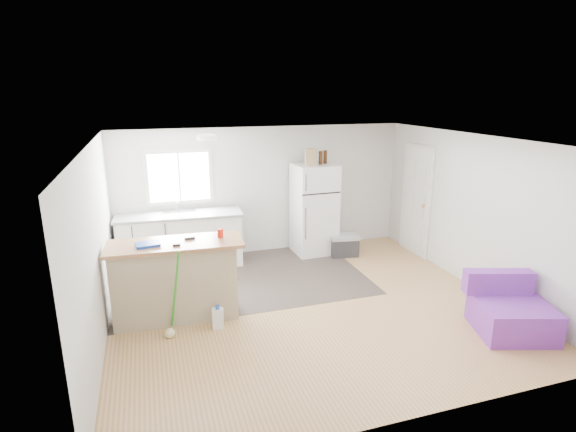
{
  "coord_description": "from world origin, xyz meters",
  "views": [
    {
      "loc": [
        -2.09,
        -5.59,
        3.04
      ],
      "look_at": [
        -0.09,
        0.7,
        1.19
      ],
      "focal_mm": 28.0,
      "sensor_mm": 36.0,
      "label": 1
    }
  ],
  "objects_px": {
    "blue_tray": "(148,244)",
    "bottle_right": "(325,157)",
    "cleaner_jug": "(218,318)",
    "mop": "(172,319)",
    "cardboard_box": "(311,157)",
    "red_cup": "(220,233)",
    "cooler": "(344,245)",
    "peninsula": "(175,280)",
    "purple_seat": "(510,312)",
    "bottle_left": "(321,158)",
    "refrigerator": "(314,209)",
    "kitchen_cabinets": "(181,239)"
  },
  "relations": [
    {
      "from": "kitchen_cabinets",
      "to": "cooler",
      "type": "relative_size",
      "value": 3.8
    },
    {
      "from": "refrigerator",
      "to": "cooler",
      "type": "height_order",
      "value": "refrigerator"
    },
    {
      "from": "cleaner_jug",
      "to": "bottle_right",
      "type": "bearing_deg",
      "value": 53.46
    },
    {
      "from": "cardboard_box",
      "to": "bottle_left",
      "type": "height_order",
      "value": "cardboard_box"
    },
    {
      "from": "peninsula",
      "to": "bottle_left",
      "type": "distance_m",
      "value": 3.59
    },
    {
      "from": "cooler",
      "to": "bottle_left",
      "type": "relative_size",
      "value": 2.32
    },
    {
      "from": "cooler",
      "to": "red_cup",
      "type": "relative_size",
      "value": 4.83
    },
    {
      "from": "purple_seat",
      "to": "red_cup",
      "type": "distance_m",
      "value": 3.96
    },
    {
      "from": "refrigerator",
      "to": "bottle_right",
      "type": "relative_size",
      "value": 6.87
    },
    {
      "from": "peninsula",
      "to": "blue_tray",
      "type": "distance_m",
      "value": 0.64
    },
    {
      "from": "refrigerator",
      "to": "bottle_left",
      "type": "distance_m",
      "value": 0.99
    },
    {
      "from": "mop",
      "to": "bottle_right",
      "type": "height_order",
      "value": "bottle_right"
    },
    {
      "from": "cleaner_jug",
      "to": "cooler",
      "type": "bearing_deg",
      "value": 45.65
    },
    {
      "from": "cooler",
      "to": "bottle_left",
      "type": "distance_m",
      "value": 1.71
    },
    {
      "from": "red_cup",
      "to": "refrigerator",
      "type": "bearing_deg",
      "value": 41.6
    },
    {
      "from": "kitchen_cabinets",
      "to": "refrigerator",
      "type": "bearing_deg",
      "value": 2.64
    },
    {
      "from": "kitchen_cabinets",
      "to": "refrigerator",
      "type": "height_order",
      "value": "refrigerator"
    },
    {
      "from": "blue_tray",
      "to": "bottle_right",
      "type": "distance_m",
      "value": 3.85
    },
    {
      "from": "peninsula",
      "to": "cleaner_jug",
      "type": "xyz_separation_m",
      "value": [
        0.49,
        -0.47,
        -0.41
      ]
    },
    {
      "from": "blue_tray",
      "to": "peninsula",
      "type": "bearing_deg",
      "value": 6.29
    },
    {
      "from": "mop",
      "to": "bottle_left",
      "type": "height_order",
      "value": "bottle_left"
    },
    {
      "from": "kitchen_cabinets",
      "to": "red_cup",
      "type": "xyz_separation_m",
      "value": [
        0.42,
        -1.89,
        0.66
      ]
    },
    {
      "from": "kitchen_cabinets",
      "to": "purple_seat",
      "type": "xyz_separation_m",
      "value": [
        3.87,
        -3.61,
        -0.22
      ]
    },
    {
      "from": "purple_seat",
      "to": "cardboard_box",
      "type": "bearing_deg",
      "value": 130.42
    },
    {
      "from": "kitchen_cabinets",
      "to": "bottle_right",
      "type": "distance_m",
      "value": 3.03
    },
    {
      "from": "cooler",
      "to": "purple_seat",
      "type": "height_order",
      "value": "purple_seat"
    },
    {
      "from": "cardboard_box",
      "to": "bottle_left",
      "type": "distance_m",
      "value": 0.2
    },
    {
      "from": "peninsula",
      "to": "cleaner_jug",
      "type": "relative_size",
      "value": 5.52
    },
    {
      "from": "blue_tray",
      "to": "mop",
      "type": "bearing_deg",
      "value": -64.29
    },
    {
      "from": "cooler",
      "to": "purple_seat",
      "type": "relative_size",
      "value": 0.53
    },
    {
      "from": "red_cup",
      "to": "bottle_right",
      "type": "xyz_separation_m",
      "value": [
        2.29,
        1.86,
        0.69
      ]
    },
    {
      "from": "mop",
      "to": "cleaner_jug",
      "type": "bearing_deg",
      "value": -30.94
    },
    {
      "from": "bottle_right",
      "to": "cardboard_box",
      "type": "bearing_deg",
      "value": -165.91
    },
    {
      "from": "refrigerator",
      "to": "purple_seat",
      "type": "bearing_deg",
      "value": -71.49
    },
    {
      "from": "cardboard_box",
      "to": "red_cup",
      "type": "bearing_deg",
      "value": -137.94
    },
    {
      "from": "peninsula",
      "to": "mop",
      "type": "distance_m",
      "value": 0.59
    },
    {
      "from": "cardboard_box",
      "to": "bottle_right",
      "type": "bearing_deg",
      "value": 14.09
    },
    {
      "from": "mop",
      "to": "purple_seat",
      "type": "bearing_deg",
      "value": -47.54
    },
    {
      "from": "red_cup",
      "to": "bottle_right",
      "type": "height_order",
      "value": "bottle_right"
    },
    {
      "from": "cleaner_jug",
      "to": "mop",
      "type": "height_order",
      "value": "mop"
    },
    {
      "from": "cleaner_jug",
      "to": "bottle_left",
      "type": "xyz_separation_m",
      "value": [
        2.33,
        2.29,
        1.7
      ]
    },
    {
      "from": "refrigerator",
      "to": "purple_seat",
      "type": "xyz_separation_m",
      "value": [
        1.37,
        -3.57,
        -0.59
      ]
    },
    {
      "from": "cooler",
      "to": "cardboard_box",
      "type": "bearing_deg",
      "value": 162.41
    },
    {
      "from": "cleaner_jug",
      "to": "red_cup",
      "type": "height_order",
      "value": "red_cup"
    },
    {
      "from": "refrigerator",
      "to": "purple_seat",
      "type": "height_order",
      "value": "refrigerator"
    },
    {
      "from": "red_cup",
      "to": "purple_seat",
      "type": "bearing_deg",
      "value": -26.49
    },
    {
      "from": "blue_tray",
      "to": "cooler",
      "type": "bearing_deg",
      "value": 23.8
    },
    {
      "from": "cooler",
      "to": "refrigerator",
      "type": "bearing_deg",
      "value": 151.87
    },
    {
      "from": "kitchen_cabinets",
      "to": "cleaner_jug",
      "type": "relative_size",
      "value": 6.72
    },
    {
      "from": "cleaner_jug",
      "to": "kitchen_cabinets",
      "type": "bearing_deg",
      "value": 105.63
    }
  ]
}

